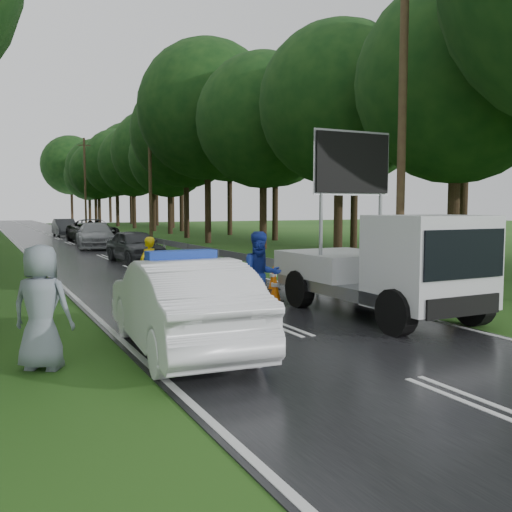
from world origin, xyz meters
TOP-DOWN VIEW (x-y plane):
  - ground at (0.00, 0.00)m, footprint 160.00×160.00m
  - road at (0.00, 30.00)m, footprint 7.00×140.00m
  - guardrail at (3.70, 29.67)m, footprint 0.12×60.06m
  - utility_pole_near at (5.20, 2.00)m, footprint 1.40×0.24m
  - utility_pole_mid at (5.20, 28.00)m, footprint 1.40×0.24m
  - utility_pole_far at (5.20, 54.00)m, footprint 1.40×0.24m
  - tree_right_near at (9.00, 2.00)m, footprint 7.92×7.92m
  - police_sedan at (-2.55, -1.40)m, footprint 2.04×5.06m
  - work_truck at (2.67, -0.59)m, footprint 2.56×5.53m
  - barrier at (-0.38, 2.60)m, footprint 2.36×0.17m
  - officer at (-1.38, 5.00)m, footprint 0.74×0.69m
  - civilian at (0.04, 0.65)m, footprint 1.02×0.82m
  - bystander_right at (-4.89, -1.50)m, footprint 1.16×1.06m
  - queue_car_first at (0.80, 15.09)m, footprint 2.12×4.52m
  - queue_car_second at (0.80, 24.75)m, footprint 2.72×5.56m
  - queue_car_third at (1.70, 30.75)m, footprint 3.07×6.07m
  - queue_car_fourth at (1.01, 39.82)m, footprint 1.64×4.54m
  - cone_near_left at (-2.85, -1.00)m, footprint 0.34×0.34m
  - cone_center at (0.50, 2.00)m, footprint 0.32×0.32m
  - cone_far at (1.40, 2.50)m, footprint 0.37×0.37m
  - cone_left_mid at (-2.61, 0.50)m, footprint 0.38×0.38m
  - cone_right at (2.40, 4.50)m, footprint 0.36×0.36m

SIDE VIEW (x-z plane):
  - ground at x=0.00m, z-range 0.00..0.00m
  - road at x=0.00m, z-range 0.00..0.02m
  - cone_center at x=0.50m, z-range -0.01..0.67m
  - cone_near_left at x=-2.85m, z-range -0.01..0.71m
  - cone_right at x=2.40m, z-range -0.01..0.75m
  - cone_far at x=1.40m, z-range -0.01..0.77m
  - cone_left_mid at x=-2.61m, z-range -0.01..0.80m
  - guardrail at x=3.70m, z-range 0.20..0.90m
  - barrier at x=-0.38m, z-range 0.25..1.22m
  - queue_car_fourth at x=1.01m, z-range 0.00..1.49m
  - queue_car_first at x=0.80m, z-range 0.00..1.50m
  - queue_car_second at x=0.80m, z-range 0.00..1.56m
  - police_sedan at x=-2.55m, z-range -0.08..1.72m
  - queue_car_third at x=1.70m, z-range 0.00..1.65m
  - officer at x=-1.38m, z-range 0.00..1.70m
  - bystander_right at x=-4.89m, z-range 0.00..1.98m
  - civilian at x=0.04m, z-range 0.00..2.00m
  - work_truck at x=2.67m, z-range -1.00..3.37m
  - utility_pole_near at x=5.20m, z-range 0.06..10.06m
  - utility_pole_mid at x=5.20m, z-range 0.06..10.06m
  - utility_pole_far at x=5.20m, z-range 0.06..10.06m
  - tree_right_near at x=9.00m, z-range 1.79..13.31m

